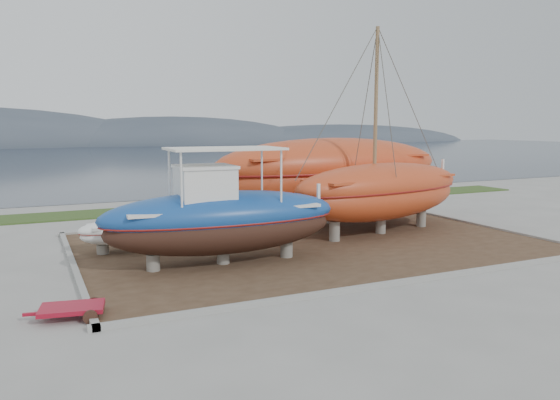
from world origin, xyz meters
name	(u,v)px	position (x,y,z in m)	size (l,w,h in m)	color
ground	(368,267)	(0.00, 0.00, 0.00)	(140.00, 140.00, 0.00)	gray
dirt_patch	(312,244)	(0.00, 4.00, 0.03)	(18.00, 12.00, 0.06)	#422D1E
curb_frame	(312,243)	(0.00, 4.00, 0.07)	(18.60, 12.60, 0.15)	gray
grass_strip	(220,206)	(0.00, 15.50, 0.04)	(44.00, 3.00, 0.08)	#284219
sea	(101,157)	(0.00, 70.00, 0.00)	(260.00, 100.00, 0.04)	#182231
mountain_ridge	(71,145)	(0.00, 125.00, 0.00)	(200.00, 36.00, 20.00)	#333D49
blue_caique	(222,206)	(-4.37, 2.40, 2.06)	(8.31, 2.60, 4.00)	#174590
white_dinghy	(135,234)	(-6.75, 5.78, 0.69)	(4.19, 1.57, 1.26)	white
orange_sailboat	(383,133)	(3.71, 4.50, 4.47)	(9.49, 2.80, 8.82)	#B53E1B
orange_bare_hull	(332,182)	(3.00, 7.54, 2.07)	(12.29, 3.69, 4.03)	#B53E1B
red_trailer	(72,312)	(-9.54, -0.98, 0.16)	(2.30, 1.15, 0.33)	#A61227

